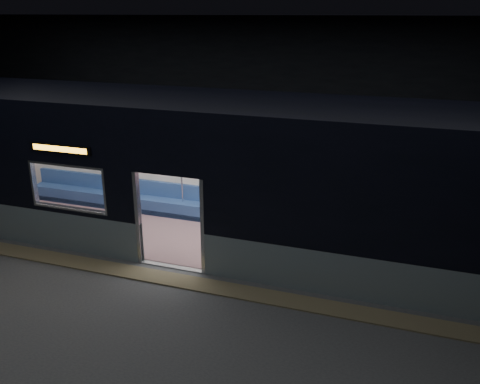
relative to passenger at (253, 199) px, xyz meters
The scene contains 7 objects.
station_floor 3.76m from the passenger, 105.50° to the right, with size 24.00×14.00×0.01m, color #47494C.
station_envelope 4.67m from the passenger, 105.50° to the right, with size 24.00×14.00×5.00m.
tactile_strip 3.25m from the passenger, 108.17° to the right, with size 22.80×0.50×0.03m, color #8C7F59.
metro_car 1.76m from the passenger, 134.46° to the right, with size 18.00×3.04×3.35m.
passenger is the anchor object (origin of this frame).
handbag 0.25m from the passenger, 80.16° to the right, with size 0.27×0.23×0.13m, color black.
transit_map 4.09m from the passenger, ahead, with size 1.03×0.03×0.67m, color white.
Camera 1 is at (4.49, -7.53, 5.11)m, focal length 38.00 mm.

